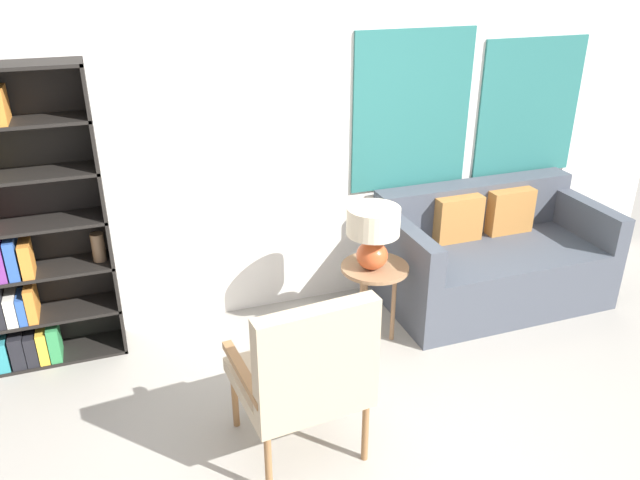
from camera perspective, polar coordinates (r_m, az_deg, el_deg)
wall_back at (r=4.30m, az=-2.31°, el=10.50°), size 6.40×0.08×2.70m
bookshelf at (r=4.14m, az=-27.21°, el=0.26°), size 0.98×0.30×1.87m
armchair at (r=3.12m, az=-1.24°, el=-11.85°), size 0.67×0.66×0.98m
couch at (r=4.85m, az=15.28°, el=-1.60°), size 1.61×0.88×0.83m
side_table at (r=4.12m, az=5.02°, el=-3.29°), size 0.45×0.45×0.55m
table_lamp at (r=3.94m, az=4.87°, el=0.87°), size 0.34×0.34×0.42m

